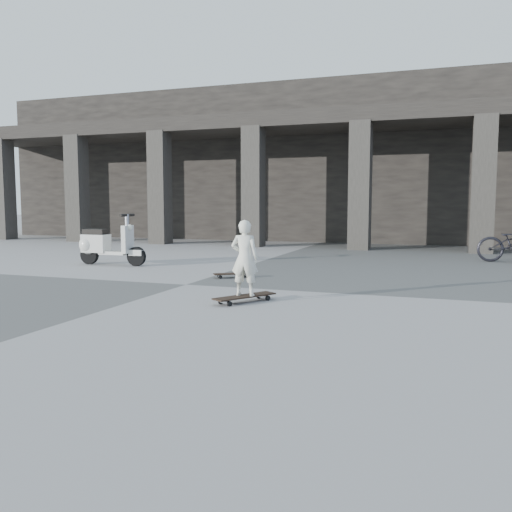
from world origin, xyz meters
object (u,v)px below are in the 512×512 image
(skateboard_spare, at_px, (233,274))
(scooter, at_px, (101,244))
(longboard, at_px, (245,297))
(child, at_px, (245,258))

(skateboard_spare, xyz_separation_m, scooter, (-3.83, 1.05, 0.41))
(scooter, bearing_deg, longboard, -35.89)
(longboard, bearing_deg, skateboard_spare, 56.57)
(skateboard_spare, relative_size, scooter, 0.43)
(skateboard_spare, distance_m, scooter, 3.99)
(child, bearing_deg, scooter, -40.39)
(longboard, distance_m, skateboard_spare, 2.66)
(skateboard_spare, bearing_deg, longboard, -98.22)
(skateboard_spare, height_order, scooter, scooter)
(scooter, bearing_deg, child, -35.89)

